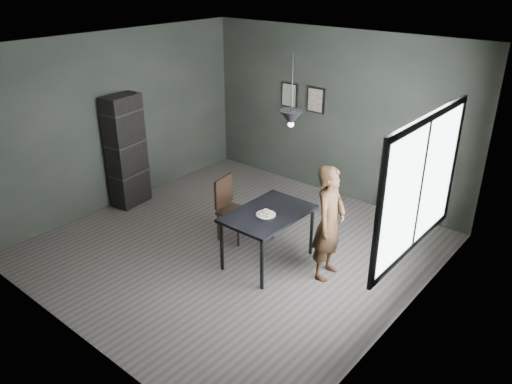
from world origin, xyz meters
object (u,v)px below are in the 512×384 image
Objects in this scene: woman at (329,223)px; shelf_unit at (126,151)px; cafe_table at (268,218)px; pendant_lamp at (291,118)px; white_plate at (266,215)px; wood_chair at (230,204)px.

shelf_unit reaches higher than woman.
woman reaches higher than cafe_table.
shelf_unit is at bearing -177.29° from pendant_lamp.
white_plate is at bearing 106.45° from woman.
cafe_table is at bearing -158.20° from pendant_lamp.
white_plate is at bearing -70.14° from cafe_table.
wood_chair is at bearing -2.49° from shelf_unit.
cafe_table is 0.65× the size of shelf_unit.
shelf_unit is (-2.06, -0.23, 0.39)m from wood_chair.
woman is at bearing 23.90° from white_plate.
shelf_unit is (-2.92, -0.05, 0.25)m from cafe_table.
shelf_unit is at bearing 177.60° from wood_chair.
woman reaches higher than white_plate.
shelf_unit is at bearing 87.06° from woman.
shelf_unit is at bearing 179.22° from white_plate.
white_plate reaches higher than cafe_table.
shelf_unit is (-2.95, 0.04, 0.17)m from white_plate.
pendant_lamp is at bearing -6.04° from shelf_unit.
cafe_table is 1.39× the size of pendant_lamp.
wood_chair is 1.08× the size of pendant_lamp.
wood_chair is 0.50× the size of shelf_unit.
white_plate is 2.96m from shelf_unit.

